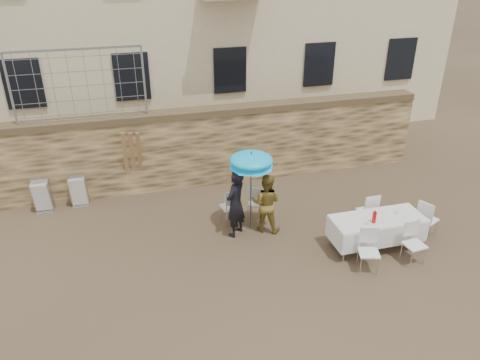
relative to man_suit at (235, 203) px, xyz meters
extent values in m
plane|color=brown|center=(-0.27, -2.11, -0.85)|extent=(80.00, 80.00, 0.00)
cube|color=olive|center=(-0.27, 2.89, 0.25)|extent=(13.00, 0.50, 2.20)
imported|color=black|center=(0.00, 0.00, 0.00)|extent=(0.72, 0.72, 1.69)
imported|color=#AF8D35|center=(0.75, 0.00, -0.10)|extent=(0.91, 0.85, 1.49)
cylinder|color=#3F3F44|center=(0.40, 0.10, 0.00)|extent=(0.03, 0.03, 1.70)
cone|color=#0AC0FC|center=(0.40, 0.10, 0.96)|extent=(1.05, 1.05, 0.22)
cube|color=white|center=(2.97, -1.34, -0.10)|extent=(2.10, 0.85, 0.05)
cylinder|color=silver|center=(2.02, -1.68, -0.48)|extent=(0.04, 0.04, 0.74)
cylinder|color=silver|center=(3.92, -1.68, -0.48)|extent=(0.04, 0.04, 0.74)
cylinder|color=silver|center=(2.02, -0.99, -0.48)|extent=(0.04, 0.04, 0.74)
cylinder|color=silver|center=(3.92, -0.99, -0.48)|extent=(0.04, 0.04, 0.74)
cylinder|color=red|center=(2.77, -1.49, 0.06)|extent=(0.09, 0.09, 0.26)
camera|label=1|loc=(-2.36, -9.19, 5.45)|focal=35.00mm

